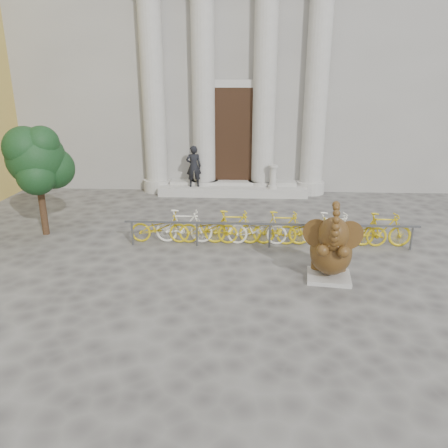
# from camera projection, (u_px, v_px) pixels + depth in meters

# --- Properties ---
(ground) EXTENTS (80.00, 80.00, 0.00)m
(ground) POSITION_uv_depth(u_px,v_px,m) (217.00, 309.00, 9.12)
(ground) COLOR #474442
(ground) RESTS_ON ground
(classical_building) EXTENTS (22.00, 10.70, 12.00)m
(classical_building) POSITION_uv_depth(u_px,v_px,m) (238.00, 47.00, 21.32)
(classical_building) COLOR gray
(classical_building) RESTS_ON ground
(entrance_steps) EXTENTS (6.00, 1.20, 0.36)m
(entrance_steps) POSITION_uv_depth(u_px,v_px,m) (233.00, 190.00, 17.95)
(entrance_steps) COLOR #A8A59E
(entrance_steps) RESTS_ON ground
(elephant_statue) EXTENTS (1.35, 1.56, 2.03)m
(elephant_statue) POSITION_uv_depth(u_px,v_px,m) (331.00, 251.00, 10.23)
(elephant_statue) COLOR #A8A59E
(elephant_statue) RESTS_ON ground
(bike_rack) EXTENTS (8.26, 0.53, 1.00)m
(bike_rack) POSITION_uv_depth(u_px,v_px,m) (269.00, 228.00, 12.51)
(bike_rack) COLOR slate
(bike_rack) RESTS_ON ground
(tree) EXTENTS (1.90, 1.74, 3.30)m
(tree) POSITION_uv_depth(u_px,v_px,m) (37.00, 160.00, 12.72)
(tree) COLOR #332114
(tree) RESTS_ON ground
(pedestrian) EXTENTS (0.66, 0.48, 1.66)m
(pedestrian) POSITION_uv_depth(u_px,v_px,m) (194.00, 166.00, 17.52)
(pedestrian) COLOR black
(pedestrian) RESTS_ON entrance_steps
(balustrade_post) EXTENTS (0.38, 0.38, 0.94)m
(balustrade_post) POSITION_uv_depth(u_px,v_px,m) (273.00, 178.00, 17.38)
(balustrade_post) COLOR #A8A59E
(balustrade_post) RESTS_ON entrance_steps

